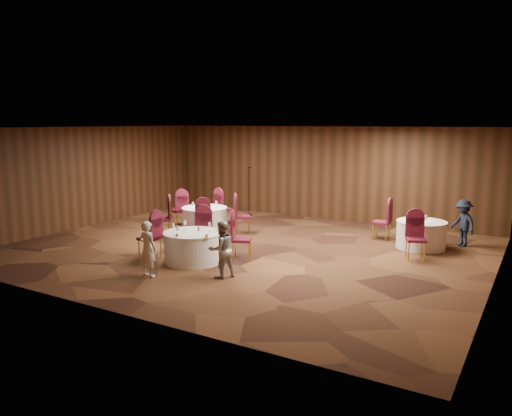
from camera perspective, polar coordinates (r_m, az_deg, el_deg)
The scene contains 15 objects.
ground at distance 13.36m, azimuth -1.18°, elevation -4.71°, with size 12.00×12.00×0.00m, color black.
room_shell at distance 13.00m, azimuth -1.21°, elevation 3.70°, with size 12.00×12.00×12.00m.
table_main at distance 12.16m, azimuth -7.22°, elevation -4.43°, with size 1.41×1.41×0.74m.
table_left at distance 15.56m, azimuth -5.89°, elevation -1.25°, with size 1.40×1.40×0.74m.
table_right at distance 14.07m, azimuth 18.34°, elevation -2.89°, with size 1.30×1.30×0.74m.
chairs_main at distance 12.78m, azimuth -6.54°, elevation -3.13°, with size 2.70×2.04×1.00m.
chairs_left at distance 15.48m, azimuth -6.11°, elevation -0.84°, with size 3.07×3.08×1.00m.
chairs_right at distance 13.86m, azimuth 15.85°, elevation -2.42°, with size 1.96×2.28×1.00m.
tabletop_main at distance 11.87m, azimuth -7.09°, elevation -2.45°, with size 1.13×1.10×0.22m.
tabletop_left at distance 15.48m, azimuth -5.97°, elevation 0.37°, with size 0.82×0.78×0.22m.
tabletop_right at distance 13.70m, azimuth 18.85°, elevation -1.02°, with size 0.08×0.08×0.22m.
mic_stand at distance 18.07m, azimuth -0.81°, elevation 0.83°, with size 0.24×0.24×1.76m.
woman_a at distance 11.15m, azimuth -12.27°, elevation -4.58°, with size 0.45×0.30×1.24m, color white.
woman_b at distance 10.85m, azimuth -3.97°, elevation -4.72°, with size 0.61×0.48×1.26m, color #9E9EA2.
man_c at distance 14.64m, azimuth 22.58°, elevation -1.60°, with size 0.83×0.48×1.29m, color black.
Camera 1 is at (6.78, -11.00, 3.36)m, focal length 35.00 mm.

